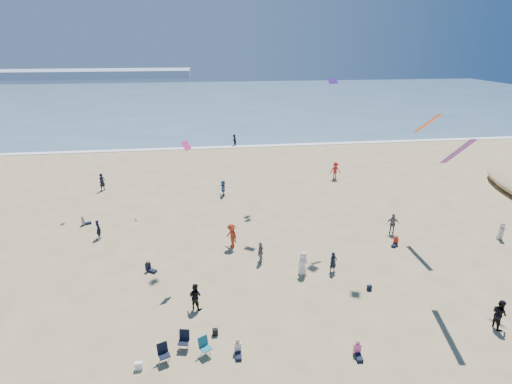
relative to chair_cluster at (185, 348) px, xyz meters
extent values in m
cube|color=#476B84|center=(2.15, 91.27, -0.47)|extent=(220.00, 100.00, 0.06)
cube|color=white|center=(2.15, 41.27, -0.46)|extent=(220.00, 1.20, 0.08)
cube|color=#7A8EA8|center=(-57.85, 166.27, 1.10)|extent=(110.00, 20.00, 3.20)
imported|color=#9E2B16|center=(3.18, 10.89, 0.45)|extent=(1.21, 1.42, 1.91)
imported|color=black|center=(-9.24, 24.95, 0.42)|extent=(0.77, 0.80, 1.84)
imported|color=black|center=(5.95, 42.10, 0.35)|extent=(1.01, 1.05, 1.70)
imported|color=beige|center=(24.27, 9.31, 0.22)|extent=(0.58, 0.78, 1.45)
imported|color=black|center=(0.51, 3.74, 0.33)|extent=(1.01, 0.95, 1.65)
imported|color=gray|center=(5.02, 8.37, 0.29)|extent=(0.81, 1.00, 1.58)
imported|color=slate|center=(16.26, 11.41, 0.37)|extent=(1.09, 0.69, 1.73)
imported|color=silver|center=(7.59, 6.47, 0.33)|extent=(0.94, 0.78, 1.66)
imported|color=black|center=(9.68, 6.45, 0.24)|extent=(0.62, 0.48, 1.48)
imported|color=red|center=(16.05, 25.36, 0.47)|extent=(1.29, 0.78, 1.94)
imported|color=#345F8F|center=(3.17, 21.83, 0.30)|extent=(0.52, 1.50, 1.60)
imported|color=black|center=(16.86, -0.12, 0.36)|extent=(0.69, 0.86, 1.72)
imported|color=black|center=(-7.13, 13.76, 0.27)|extent=(0.64, 0.67, 1.55)
cube|color=white|center=(-2.15, -0.59, -0.30)|extent=(0.35, 0.20, 0.40)
cube|color=black|center=(1.55, 1.30, -0.31)|extent=(0.30, 0.22, 0.38)
cube|color=black|center=(11.32, 4.12, -0.33)|extent=(0.28, 0.18, 0.34)
cube|color=#442091|center=(11.20, 13.63, 11.38)|extent=(0.85, 0.57, 0.37)
cube|color=#ED2C7C|center=(0.33, 8.90, 8.01)|extent=(0.62, 0.82, 0.54)
cube|color=#662490|center=(15.52, 3.99, 8.34)|extent=(0.35, 3.14, 2.21)
cube|color=#FF581A|center=(18.20, 11.83, 8.38)|extent=(0.35, 2.64, 1.87)
camera|label=1|loc=(1.40, -16.02, 14.20)|focal=28.00mm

